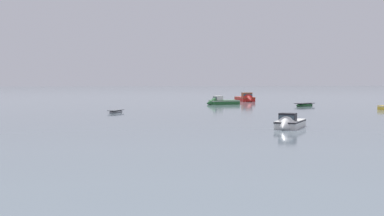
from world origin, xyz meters
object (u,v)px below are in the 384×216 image
Objects in this scene: motorboat_moored_0 at (246,99)px; rowboat_moored_0 at (305,105)px; motorboat_moored_2 at (219,103)px; rowboat_moored_1 at (116,112)px; motorboat_moored_4 at (288,125)px.

motorboat_moored_0 is 1.62× the size of rowboat_moored_0.
motorboat_moored_0 is at bearing -137.62° from motorboat_moored_2.
rowboat_moored_0 is 31.33m from rowboat_moored_1.
motorboat_moored_4 is at bearing -149.40° from rowboat_moored_0.
motorboat_moored_0 is at bearing 66.76° from rowboat_moored_0.
rowboat_moored_1 is (-18.11, -18.18, -0.20)m from motorboat_moored_2.
motorboat_moored_2 reaches higher than motorboat_moored_4.
motorboat_moored_2 is at bearing -13.24° from rowboat_moored_1.
motorboat_moored_2 is 2.02× the size of rowboat_moored_1.
rowboat_moored_1 is (-12.41, 23.71, -0.16)m from motorboat_moored_4.
motorboat_moored_0 reaches higher than rowboat_moored_0.
motorboat_moored_2 is 1.18× the size of motorboat_moored_4.
rowboat_moored_1 is at bearing 166.58° from rowboat_moored_0.
rowboat_moored_0 is at bearing -39.18° from rowboat_moored_1.
motorboat_moored_4 is at bearing -120.71° from rowboat_moored_1.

